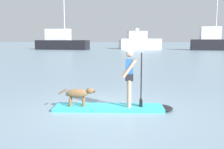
# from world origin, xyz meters

# --- Properties ---
(ground_plane) EXTENTS (400.00, 400.00, 0.00)m
(ground_plane) POSITION_xyz_m (0.00, 0.00, 0.00)
(ground_plane) COLOR gray
(paddleboard) EXTENTS (3.52, 1.00, 0.10)m
(paddleboard) POSITION_xyz_m (0.23, 0.02, 0.05)
(paddleboard) COLOR #33B2BF
(paddleboard) RESTS_ON ground_plane
(person_paddler) EXTENTS (0.62, 0.50, 1.66)m
(person_paddler) POSITION_xyz_m (0.61, 0.04, 1.06)
(person_paddler) COLOR tan
(person_paddler) RESTS_ON paddleboard
(dog) EXTENTS (1.12, 0.26, 0.54)m
(dog) POSITION_xyz_m (-0.88, -0.06, 0.46)
(dog) COLOR brown
(dog) RESTS_ON paddleboard
(moored_boat_center) EXTENTS (11.24, 4.35, 11.14)m
(moored_boat_center) POSITION_xyz_m (-14.70, 44.05, 1.57)
(moored_boat_center) COLOR black
(moored_boat_center) RESTS_ON ground_plane
(moored_boat_far_starboard) EXTENTS (9.28, 5.49, 4.46)m
(moored_boat_far_starboard) POSITION_xyz_m (1.12, 49.02, 1.49)
(moored_boat_far_starboard) COLOR white
(moored_boat_far_starboard) RESTS_ON ground_plane
(moored_boat_far_port) EXTENTS (8.26, 3.96, 12.59)m
(moored_boat_far_port) POSITION_xyz_m (15.07, 44.23, 1.70)
(moored_boat_far_port) COLOR black
(moored_boat_far_port) RESTS_ON ground_plane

